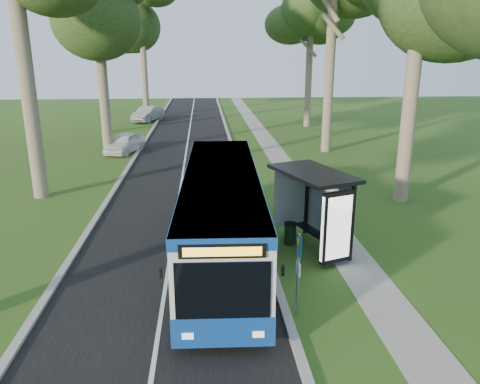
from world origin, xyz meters
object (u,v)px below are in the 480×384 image
object	(u,v)px
bus_shelter	(320,199)
car_white	(125,143)
car_silver	(148,114)
bus	(222,214)
bus_stop_sign	(298,265)
litter_bin	(290,233)

from	to	relation	value
bus_shelter	car_white	xyz separation A→B (m)	(-9.78, 18.76, -1.41)
car_silver	bus_shelter	bearing A→B (deg)	-53.64
bus	car_silver	size ratio (longest dim) A/B	2.48
bus_stop_sign	bus_shelter	distance (m)	4.31
bus	litter_bin	world-z (taller)	bus
bus	car_silver	xyz separation A→B (m)	(-6.35, 34.58, -0.83)
bus_shelter	car_silver	size ratio (longest dim) A/B	0.82
litter_bin	car_silver	size ratio (longest dim) A/B	0.18
car_white	car_silver	bearing A→B (deg)	107.67
bus	car_silver	bearing A→B (deg)	102.47
litter_bin	car_white	size ratio (longest dim) A/B	0.20
bus_shelter	litter_bin	world-z (taller)	bus_shelter
car_white	car_silver	distance (m)	15.86
bus_stop_sign	car_white	size ratio (longest dim) A/B	0.58
bus	bus_stop_sign	distance (m)	4.46
bus_stop_sign	litter_bin	size ratio (longest dim) A/B	2.90
bus_shelter	litter_bin	distance (m)	2.15
bus_stop_sign	car_white	xyz separation A→B (m)	(-8.24, 22.74, -0.81)
bus_shelter	car_silver	bearing A→B (deg)	85.87
bus_stop_sign	bus_shelter	bearing A→B (deg)	63.80
bus_shelter	car_white	size ratio (longest dim) A/B	0.93
bus	bus_shelter	world-z (taller)	bus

